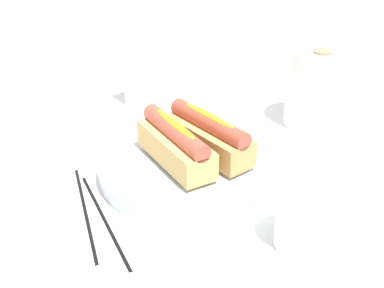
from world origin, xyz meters
TOP-DOWN VIEW (x-y plane):
  - ground_plane at (0.00, 0.00)m, footprint 2.40×2.40m
  - serving_bowl at (-0.01, 0.00)m, footprint 0.27×0.27m
  - hotdog_front at (-0.01, -0.02)m, footprint 0.16×0.07m
  - hotdog_back at (-0.00, 0.03)m, footprint 0.15×0.05m
  - water_glass at (0.21, 0.01)m, footprint 0.07×0.07m
  - paper_towel_roll at (-0.01, 0.28)m, footprint 0.11×0.11m
  - napkin_box at (-0.22, 0.08)m, footprint 0.11×0.05m
  - chopstick_near at (0.01, -0.16)m, footprint 0.22×0.06m
  - chopstick_far at (-0.02, -0.17)m, footprint 0.21×0.08m

SIDE VIEW (x-z plane):
  - ground_plane at x=0.00m, z-range 0.00..0.00m
  - chopstick_near at x=0.01m, z-range 0.00..0.01m
  - chopstick_far at x=-0.02m, z-range 0.00..0.01m
  - serving_bowl at x=-0.01m, z-range 0.00..0.03m
  - water_glass at x=0.21m, z-range 0.00..0.09m
  - hotdog_front at x=-0.01m, z-range 0.03..0.09m
  - hotdog_back at x=0.00m, z-range 0.03..0.09m
  - paper_towel_roll at x=-0.01m, z-range 0.00..0.13m
  - napkin_box at x=-0.22m, z-range 0.00..0.15m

